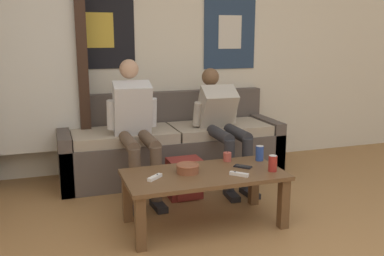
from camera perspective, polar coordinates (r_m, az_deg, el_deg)
wall_back at (r=4.68m, az=-4.09°, el=10.34°), size 10.00×0.07×2.55m
door_frame at (r=4.32m, az=-20.47°, el=8.41°), size 1.00×0.10×2.15m
couch at (r=4.46m, az=-2.80°, el=-2.52°), size 2.26×0.74×0.84m
coffee_table at (r=3.26m, az=1.62°, el=-7.13°), size 1.20×0.60×0.42m
person_seated_adult at (r=3.90m, az=-7.59°, el=0.72°), size 0.47×0.90×1.21m
person_seated_teen at (r=4.19m, az=3.97°, el=0.99°), size 0.47×1.00×1.10m
backpack at (r=3.85m, az=-0.99°, el=-6.85°), size 0.30×0.23×0.36m
ceramic_bowl at (r=3.23m, az=-0.58°, el=-5.35°), size 0.18×0.18×0.07m
pillar_candle at (r=3.53m, az=4.73°, el=-3.85°), size 0.07×0.07×0.09m
drink_can_blue at (r=3.58m, az=9.01°, el=-3.33°), size 0.07×0.07×0.12m
drink_can_red at (r=3.32m, az=10.71°, el=-4.65°), size 0.07×0.07×0.12m
game_controller_near_left at (r=3.19m, az=6.29°, el=-6.13°), size 0.12×0.13×0.03m
game_controller_near_right at (r=3.11m, az=-4.98°, el=-6.57°), size 0.13×0.12×0.03m
cell_phone at (r=3.39m, az=6.79°, el=-5.13°), size 0.14×0.14×0.01m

